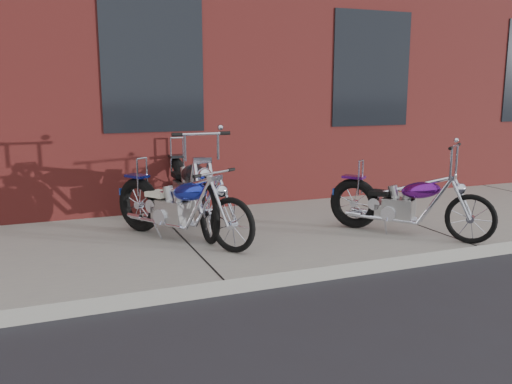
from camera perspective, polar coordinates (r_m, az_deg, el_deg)
name	(u,v)px	position (r m, az deg, el deg)	size (l,w,h in m)	color
ground	(224,296)	(5.14, -3.37, -10.83)	(120.00, 120.00, 0.00)	#232329
sidewalk	(184,245)	(6.49, -7.57, -5.57)	(22.00, 3.00, 0.15)	gray
chopper_purple	(405,206)	(6.76, 15.42, -1.39)	(1.30, 1.64, 1.12)	black
chopper_blue	(179,208)	(6.33, -8.11, -1.72)	(1.20, 1.85, 0.92)	black
chopper_third	(190,191)	(7.04, -6.99, 0.11)	(0.60, 2.47, 1.25)	black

